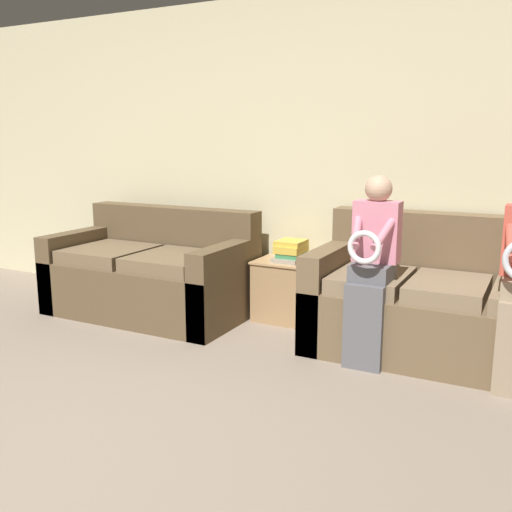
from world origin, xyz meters
name	(u,v)px	position (x,y,z in m)	size (l,w,h in m)	color
wall_back	(279,159)	(0.00, 3.18, 1.27)	(7.55, 0.06, 2.55)	beige
couch_main	(450,308)	(1.49, 2.72, 0.33)	(1.83, 0.89, 0.93)	brown
couch_side	(152,275)	(-0.88, 2.59, 0.32)	(1.63, 0.90, 0.86)	brown
child_left_seated	(372,262)	(1.04, 2.35, 0.67)	(0.30, 0.38, 1.22)	#56565B
side_shelf	(290,290)	(0.23, 2.92, 0.25)	(0.54, 0.41, 0.49)	#9E7A51
book_stack	(291,251)	(0.23, 2.92, 0.57)	(0.21, 0.31, 0.16)	gray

